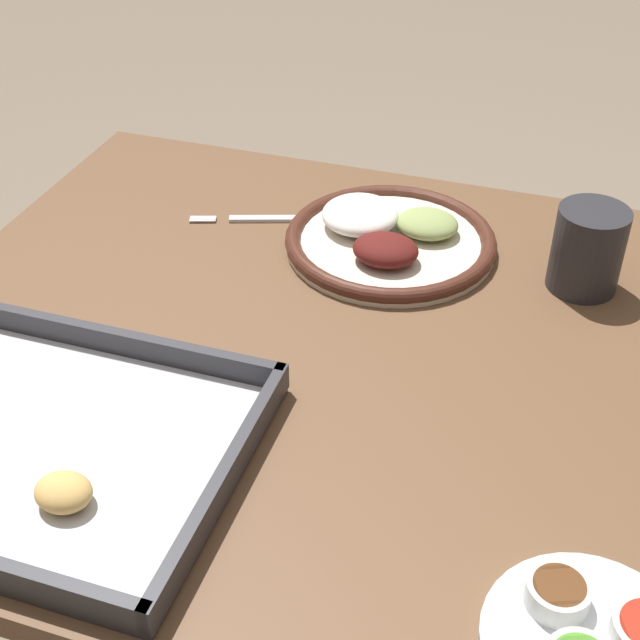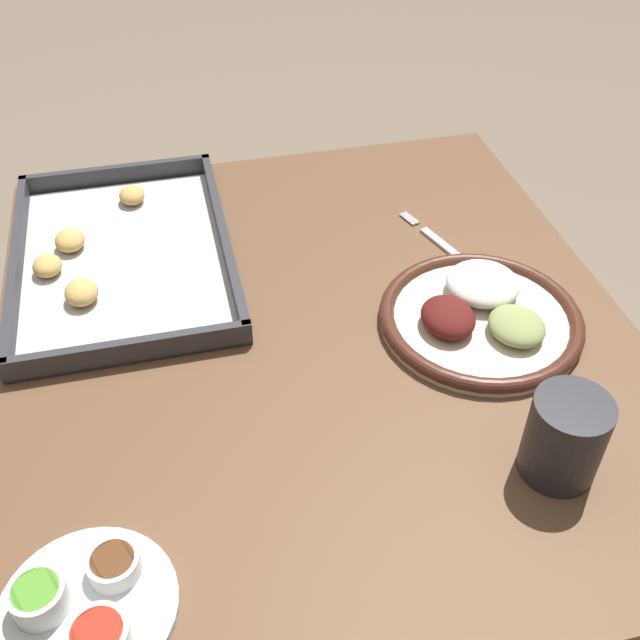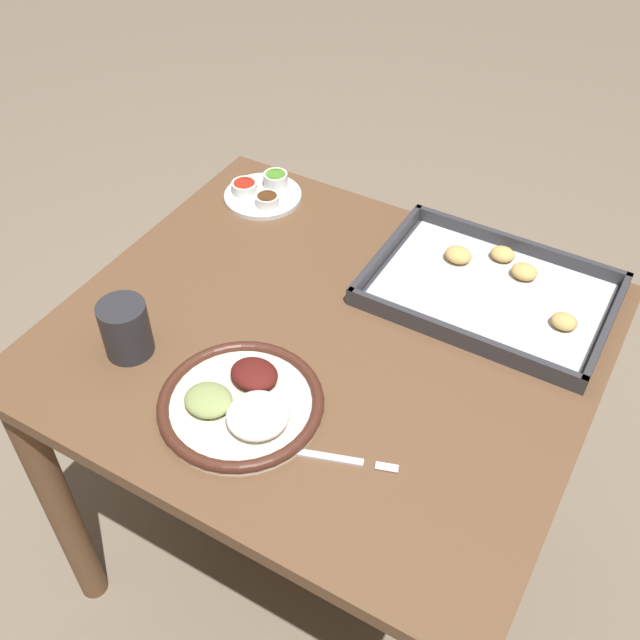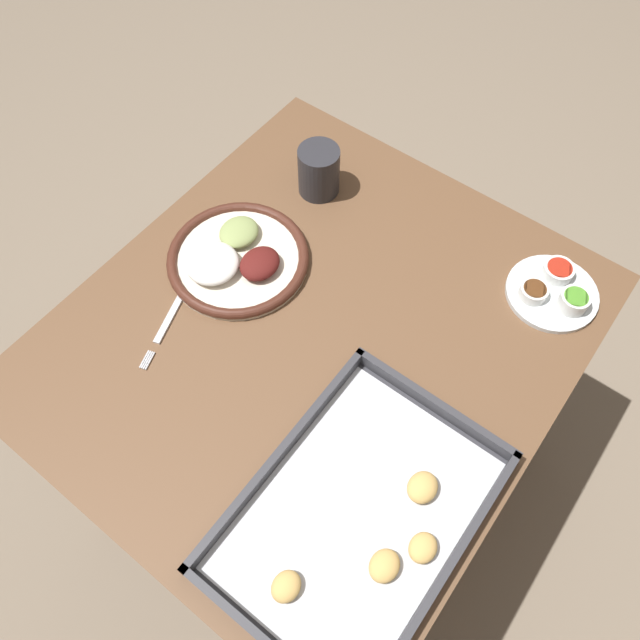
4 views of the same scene
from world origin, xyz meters
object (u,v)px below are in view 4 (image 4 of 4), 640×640
object	(u,v)px
dinner_plate	(237,258)
fork	(169,319)
drinking_cup	(319,171)
baking_tray	(360,517)
saucer_plate	(555,291)

from	to	relation	value
dinner_plate	fork	bearing A→B (deg)	-4.93
dinner_plate	drinking_cup	size ratio (longest dim) A/B	2.61
fork	baking_tray	bearing A→B (deg)	61.77
dinner_plate	fork	xyz separation A→B (m)	(0.17, -0.01, -0.01)
saucer_plate	drinking_cup	world-z (taller)	drinking_cup
saucer_plate	baking_tray	xyz separation A→B (m)	(0.54, -0.05, -0.00)
saucer_plate	baking_tray	distance (m)	0.54
fork	drinking_cup	distance (m)	0.41
fork	drinking_cup	bearing A→B (deg)	157.75
baking_tray	dinner_plate	bearing A→B (deg)	-118.43
dinner_plate	saucer_plate	xyz separation A→B (m)	(-0.29, 0.51, 0.00)
fork	dinner_plate	bearing A→B (deg)	156.43
fork	saucer_plate	bearing A→B (deg)	112.71
dinner_plate	saucer_plate	bearing A→B (deg)	119.86
dinner_plate	baking_tray	bearing A→B (deg)	61.57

